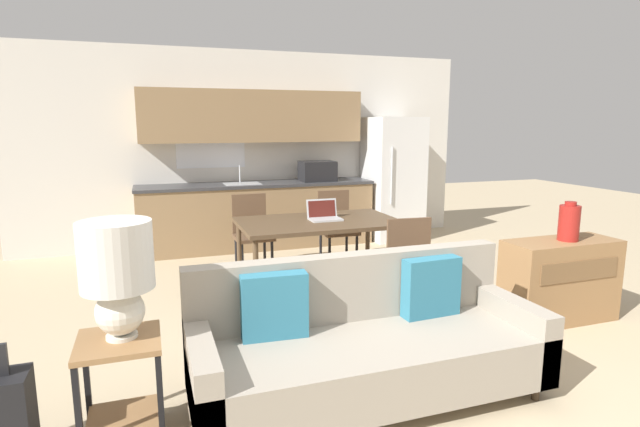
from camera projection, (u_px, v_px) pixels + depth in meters
ground_plane at (410, 409)px, 3.01m from camera, size 20.00×20.00×0.00m
wall_back at (251, 149)px, 7.08m from camera, size 6.40×0.07×2.70m
kitchen_counter at (258, 187)px, 6.89m from camera, size 3.22×0.65×2.15m
refrigerator at (393, 179)px, 7.41m from camera, size 0.73×0.79×1.80m
dining_table at (319, 226)px, 5.05m from camera, size 1.60×0.97×0.74m
couch at (365, 344)px, 3.13m from camera, size 2.17×0.80×0.86m
side_table at (121, 374)px, 2.64m from camera, size 0.42×0.42×0.59m
table_lamp at (117, 270)px, 2.57m from camera, size 0.37×0.37×0.63m
credenza at (559, 280)px, 4.33m from camera, size 1.00×0.41×0.71m
vase at (569, 222)px, 4.24m from camera, size 0.17×0.17×0.34m
dining_chair_near_right at (403, 260)px, 4.46m from camera, size 0.46×0.46×0.90m
dining_chair_far_left at (252, 230)px, 5.72m from camera, size 0.43×0.43×0.90m
dining_chair_far_right at (336, 225)px, 6.03m from camera, size 0.43×0.43×0.90m
laptop at (324, 215)px, 5.10m from camera, size 0.32×0.26×0.20m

